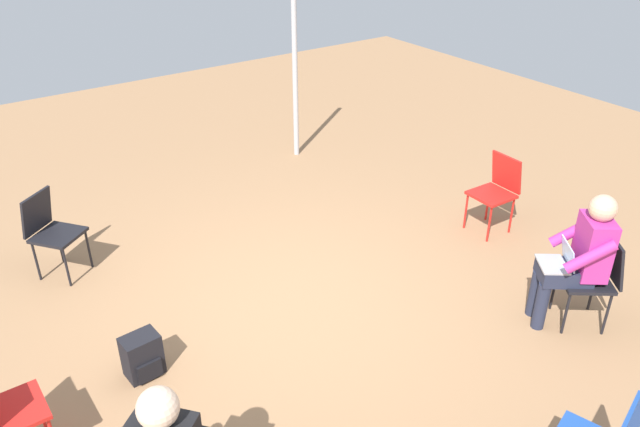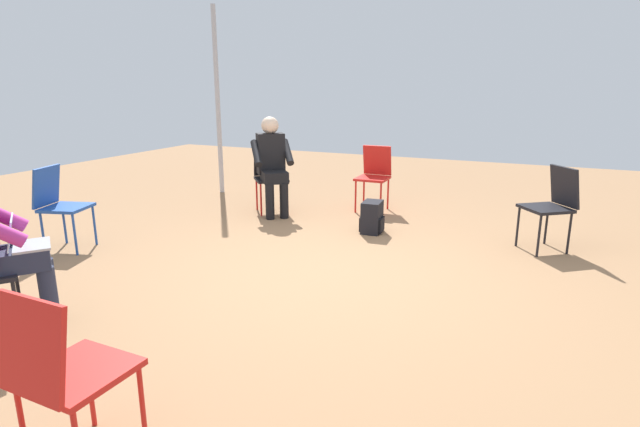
{
  "view_description": "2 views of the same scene",
  "coord_description": "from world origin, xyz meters",
  "px_view_note": "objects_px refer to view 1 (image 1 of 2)",
  "views": [
    {
      "loc": [
        -3.83,
        2.37,
        3.49
      ],
      "look_at": [
        -0.02,
        -0.3,
        0.9
      ],
      "focal_mm": 35.0,
      "sensor_mm": 36.0,
      "label": 1
    },
    {
      "loc": [
        1.67,
        -3.81,
        1.64
      ],
      "look_at": [
        0.07,
        -0.26,
        0.62
      ],
      "focal_mm": 28.0,
      "sensor_mm": 36.0,
      "label": 2
    }
  ],
  "objects_px": {
    "chair_southwest": "(595,274)",
    "person_with_laptop": "(580,254)",
    "backpack_near_laptop_user": "(143,358)",
    "chair_south": "(497,188)",
    "chair_northeast": "(50,228)"
  },
  "relations": [
    {
      "from": "chair_southwest",
      "to": "person_with_laptop",
      "type": "distance_m",
      "value": 0.26
    },
    {
      "from": "chair_southwest",
      "to": "backpack_near_laptop_user",
      "type": "distance_m",
      "value": 3.77
    },
    {
      "from": "chair_south",
      "to": "chair_northeast",
      "type": "bearing_deg",
      "value": 67.29
    },
    {
      "from": "backpack_near_laptop_user",
      "to": "chair_south",
      "type": "bearing_deg",
      "value": -90.44
    },
    {
      "from": "chair_south",
      "to": "backpack_near_laptop_user",
      "type": "distance_m",
      "value": 3.98
    },
    {
      "from": "chair_southwest",
      "to": "chair_south",
      "type": "distance_m",
      "value": 1.67
    },
    {
      "from": "chair_south",
      "to": "person_with_laptop",
      "type": "bearing_deg",
      "value": 155.63
    },
    {
      "from": "chair_south",
      "to": "person_with_laptop",
      "type": "relative_size",
      "value": 0.69
    },
    {
      "from": "person_with_laptop",
      "to": "backpack_near_laptop_user",
      "type": "distance_m",
      "value": 3.63
    },
    {
      "from": "chair_northeast",
      "to": "chair_south",
      "type": "xyz_separation_m",
      "value": [
        -1.86,
        -4.13,
        0.0
      ]
    },
    {
      "from": "chair_northeast",
      "to": "chair_south",
      "type": "relative_size",
      "value": 1.0
    },
    {
      "from": "chair_northeast",
      "to": "chair_south",
      "type": "bearing_deg",
      "value": 118.18
    },
    {
      "from": "chair_northeast",
      "to": "person_with_laptop",
      "type": "relative_size",
      "value": 0.69
    },
    {
      "from": "person_with_laptop",
      "to": "chair_south",
      "type": "bearing_deg",
      "value": 10.9
    },
    {
      "from": "chair_southwest",
      "to": "chair_south",
      "type": "height_order",
      "value": "same"
    }
  ]
}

